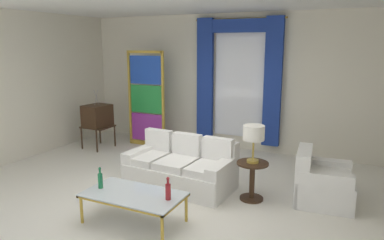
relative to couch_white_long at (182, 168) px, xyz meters
name	(u,v)px	position (x,y,z in m)	size (l,w,h in m)	color
ground_plane	(167,196)	(-0.01, -0.50, -0.30)	(16.00, 16.00, 0.00)	silver
wall_rear	(233,82)	(-0.01, 2.56, 1.20)	(8.00, 0.12, 3.00)	silver
wall_left	(26,86)	(-3.67, 0.10, 1.20)	(0.12, 7.00, 3.00)	silver
ceiling_slab	(189,0)	(-0.01, 0.30, 2.72)	(8.00, 7.60, 0.04)	white
curtained_window	(238,72)	(0.15, 2.40, 1.44)	(2.00, 0.17, 2.70)	white
couch_white_long	(182,168)	(0.00, 0.00, 0.00)	(1.81, 1.03, 0.86)	white
coffee_table	(134,196)	(0.01, -1.42, 0.07)	(1.31, 0.72, 0.41)	silver
bottle_blue_decanter	(100,180)	(-0.50, -1.46, 0.22)	(0.06, 0.06, 0.30)	#196B3D
bottle_crystal_tall	(168,191)	(0.51, -1.39, 0.23)	(0.07, 0.07, 0.30)	maroon
vintage_tv	(97,117)	(-2.76, 1.18, 0.42)	(0.62, 0.65, 1.35)	#382314
armchair_white	(320,184)	(2.17, 0.31, -0.02)	(0.89, 0.88, 0.80)	white
stained_glass_divider	(146,101)	(-1.86, 1.83, 0.75)	(0.95, 0.05, 2.20)	gold
peacock_figurine	(151,143)	(-1.48, 1.38, -0.08)	(0.44, 0.60, 0.50)	beige
round_side_table	(252,177)	(1.22, -0.04, 0.05)	(0.48, 0.48, 0.59)	#382314
table_lamp_brass	(254,134)	(1.22, -0.04, 0.72)	(0.32, 0.32, 0.57)	#B29338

